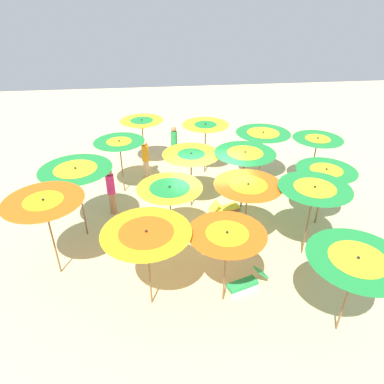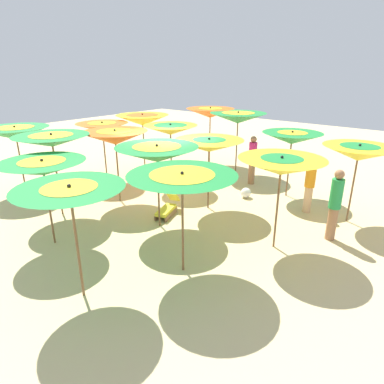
{
  "view_description": "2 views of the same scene",
  "coord_description": "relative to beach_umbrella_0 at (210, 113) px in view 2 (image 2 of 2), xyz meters",
  "views": [
    {
      "loc": [
        10.11,
        -1.75,
        7.44
      ],
      "look_at": [
        -0.62,
        -0.52,
        1.0
      ],
      "focal_mm": 33.06,
      "sensor_mm": 36.0,
      "label": 1
    },
    {
      "loc": [
        -7.08,
        7.32,
        4.15
      ],
      "look_at": [
        -1.38,
        0.45,
        0.82
      ],
      "focal_mm": 31.03,
      "sensor_mm": 36.0,
      "label": 2
    }
  ],
  "objects": [
    {
      "name": "beach_umbrella_14",
      "position": [
        -4.82,
        7.39,
        -0.28
      ],
      "size": [
        2.22,
        2.22,
        2.26
      ],
      "color": "brown",
      "rests_on": "ground"
    },
    {
      "name": "beach_umbrella_9",
      "position": [
        -3.15,
        4.27,
        -0.3
      ],
      "size": [
        2.07,
        2.07,
        2.25
      ],
      "color": "brown",
      "rests_on": "ground"
    },
    {
      "name": "beachgoer_2",
      "position": [
        -5.68,
        2.58,
        -1.38
      ],
      "size": [
        0.3,
        0.3,
        1.75
      ],
      "rotation": [
        0.0,
        0.0,
        1.05
      ],
      "color": "#D8A87F",
      "rests_on": "ground"
    },
    {
      "name": "beach_umbrella_5",
      "position": [
        -0.73,
        3.36,
        -0.21
      ],
      "size": [
        1.95,
        1.95,
        2.32
      ],
      "color": "brown",
      "rests_on": "ground"
    },
    {
      "name": "beach_umbrella_7",
      "position": [
        -0.0,
        7.47,
        -0.06
      ],
      "size": [
        2.09,
        2.09,
        2.47
      ],
      "color": "brown",
      "rests_on": "ground"
    },
    {
      "name": "beach_umbrella_3",
      "position": [
        2.86,
        7.24,
        -0.21
      ],
      "size": [
        2.22,
        2.22,
        2.35
      ],
      "color": "brown",
      "rests_on": "ground"
    },
    {
      "name": "beach_umbrella_11",
      "position": [
        -1.51,
        8.56,
        -0.33
      ],
      "size": [
        1.98,
        1.98,
        2.2
      ],
      "color": "brown",
      "rests_on": "ground"
    },
    {
      "name": "beach_umbrella_1",
      "position": [
        1.49,
        2.68,
        -0.14
      ],
      "size": [
        2.18,
        2.18,
        2.43
      ],
      "color": "brown",
      "rests_on": "ground"
    },
    {
      "name": "beach_umbrella_2",
      "position": [
        1.6,
        4.61,
        -0.21
      ],
      "size": [
        1.94,
        1.94,
        2.31
      ],
      "color": "brown",
      "rests_on": "ground"
    },
    {
      "name": "beachgoer_1",
      "position": [
        -6.82,
        3.9,
        -1.31
      ],
      "size": [
        0.3,
        0.3,
        1.87
      ],
      "rotation": [
        0.0,
        0.0,
        5.71
      ],
      "color": "#A3704C",
      "rests_on": "ground"
    },
    {
      "name": "beach_umbrella_8",
      "position": [
        -4.58,
        1.66,
        -0.29
      ],
      "size": [
        1.96,
        1.96,
        2.26
      ],
      "color": "brown",
      "rests_on": "ground"
    },
    {
      "name": "lounger_2",
      "position": [
        -1.34,
        2.89,
        -2.1
      ],
      "size": [
        0.97,
        1.18,
        0.63
      ],
      "rotation": [
        0.0,
        0.0,
        7.25
      ],
      "color": "olive",
      "rests_on": "ground"
    },
    {
      "name": "beach_umbrella_4",
      "position": [
        -1.78,
        0.53,
        0.0
      ],
      "size": [
        2.26,
        2.26,
        2.56
      ],
      "color": "brown",
      "rests_on": "ground"
    },
    {
      "name": "beach_umbrella_12",
      "position": [
        -6.84,
        2.5,
        -0.28
      ],
      "size": [
        1.9,
        1.9,
        2.28
      ],
      "color": "brown",
      "rests_on": "ground"
    },
    {
      "name": "beach_umbrella_10",
      "position": [
        -2.87,
        6.16,
        -0.23
      ],
      "size": [
        2.18,
        2.18,
        2.33
      ],
      "color": "brown",
      "rests_on": "ground"
    },
    {
      "name": "lounger_1",
      "position": [
        -2.53,
        5.49,
        -2.1
      ],
      "size": [
        0.73,
        1.23,
        0.57
      ],
      "rotation": [
        0.0,
        0.0,
        8.2
      ],
      "color": "olive",
      "rests_on": "ground"
    },
    {
      "name": "beachgoer_0",
      "position": [
        -3.0,
        1.34,
        -1.33
      ],
      "size": [
        0.3,
        0.3,
        1.83
      ],
      "rotation": [
        0.0,
        0.0,
        5.73
      ],
      "color": "#A3704C",
      "rests_on": "ground"
    },
    {
      "name": "beach_umbrella_0",
      "position": [
        0.0,
        0.0,
        0.0
      ],
      "size": [
        2.14,
        2.14,
        2.57
      ],
      "color": "brown",
      "rests_on": "ground"
    },
    {
      "name": "ground",
      "position": [
        -1.87,
        4.74,
        -2.32
      ],
      "size": [
        38.8,
        38.8,
        0.04
      ],
      "primitive_type": "cube",
      "color": "beige"
    },
    {
      "name": "beach_umbrella_6",
      "position": [
        -0.51,
        5.66,
        -0.18
      ],
      "size": [
        2.04,
        2.04,
        2.39
      ],
      "color": "brown",
      "rests_on": "ground"
    },
    {
      "name": "beach_umbrella_13",
      "position": [
        -5.88,
        5.19,
        -0.23
      ],
      "size": [
        1.99,
        1.99,
        2.32
      ],
      "color": "brown",
      "rests_on": "ground"
    },
    {
      "name": "lounger_0",
      "position": [
        1.27,
        5.3,
        -2.1
      ],
      "size": [
        0.7,
        1.25,
        0.57
      ],
      "rotation": [
        0.0,
        0.0,
        5.03
      ],
      "color": "silver",
      "rests_on": "ground"
    },
    {
      "name": "beach_umbrella_15",
      "position": [
        -3.89,
        9.28,
        -0.22
      ],
      "size": [
        1.93,
        1.93,
        2.3
      ],
      "color": "brown",
      "rests_on": "ground"
    },
    {
      "name": "beach_ball",
      "position": [
        -3.61,
        2.73,
        -2.13
      ],
      "size": [
        0.35,
        0.35,
        0.35
      ],
      "primitive_type": "sphere",
      "color": "white",
      "rests_on": "ground"
    }
  ]
}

